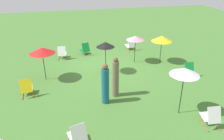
% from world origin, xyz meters
% --- Properties ---
extents(ground_plane, '(40.00, 40.00, 0.00)m').
position_xyz_m(ground_plane, '(0.00, 0.00, 0.00)').
color(ground_plane, '#477A33').
extents(deckchair_0, '(0.55, 0.80, 0.83)m').
position_xyz_m(deckchair_0, '(-2.46, 5.61, 0.37)').
color(deckchair_0, olive).
rests_on(deckchair_0, ground).
extents(deckchair_1, '(0.69, 0.87, 0.83)m').
position_xyz_m(deckchair_1, '(0.83, -2.57, 0.37)').
color(deckchair_1, olive).
rests_on(deckchair_1, ground).
extents(deckchair_2, '(0.54, 0.80, 0.83)m').
position_xyz_m(deckchair_2, '(4.03, 1.81, 0.37)').
color(deckchair_2, olive).
rests_on(deckchair_2, ground).
extents(deckchair_3, '(0.57, 0.81, 0.83)m').
position_xyz_m(deckchair_3, '(-3.85, 1.90, 0.37)').
color(deckchair_3, olive).
rests_on(deckchair_3, ground).
extents(deckchair_5, '(0.61, 0.84, 0.83)m').
position_xyz_m(deckchair_5, '(-2.32, -2.73, 0.37)').
color(deckchair_5, olive).
rests_on(deckchair_5, ground).
extents(deckchair_7, '(0.57, 0.82, 0.83)m').
position_xyz_m(deckchair_7, '(2.31, -2.28, 0.37)').
color(deckchair_7, olive).
rests_on(deckchair_7, ground).
extents(deckchair_8, '(0.66, 0.86, 0.83)m').
position_xyz_m(deckchair_8, '(2.20, 5.39, 0.37)').
color(deckchair_8, olive).
rests_on(deckchair_8, ground).
extents(umbrella_0, '(0.94, 0.94, 1.74)m').
position_xyz_m(umbrella_0, '(0.14, 0.40, 1.60)').
color(umbrella_0, black).
rests_on(umbrella_0, ground).
extents(umbrella_1, '(1.23, 1.23, 1.71)m').
position_xyz_m(umbrella_1, '(3.27, 0.40, 1.56)').
color(umbrella_1, black).
rests_on(umbrella_1, ground).
extents(umbrella_2, '(1.08, 1.08, 1.91)m').
position_xyz_m(umbrella_2, '(-1.79, 4.65, 1.78)').
color(umbrella_2, black).
rests_on(umbrella_2, ground).
extents(umbrella_3, '(1.03, 1.03, 1.63)m').
position_xyz_m(umbrella_3, '(-1.86, -0.60, 1.51)').
color(umbrella_3, black).
rests_on(umbrella_3, ground).
extents(umbrella_4, '(1.19, 1.19, 1.63)m').
position_xyz_m(umbrella_4, '(-3.33, -0.19, 1.47)').
color(umbrella_4, black).
rests_on(umbrella_4, ground).
extents(person_0, '(0.33, 0.33, 1.81)m').
position_xyz_m(person_0, '(0.26, 2.79, 0.86)').
color(person_0, '#72664C').
rests_on(person_0, ground).
extents(person_1, '(0.42, 0.42, 1.75)m').
position_xyz_m(person_1, '(0.81, 3.21, 0.83)').
color(person_1, '#195972').
rests_on(person_1, ground).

